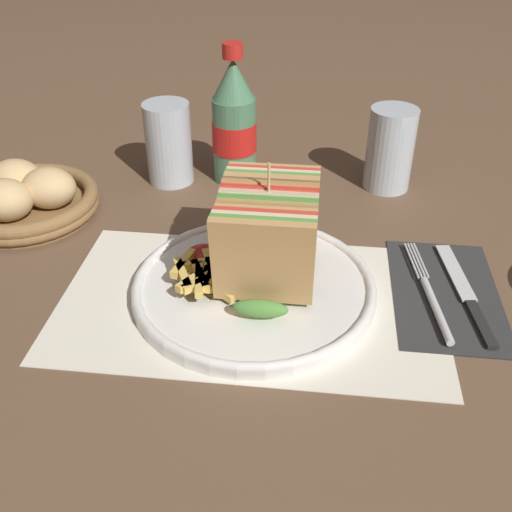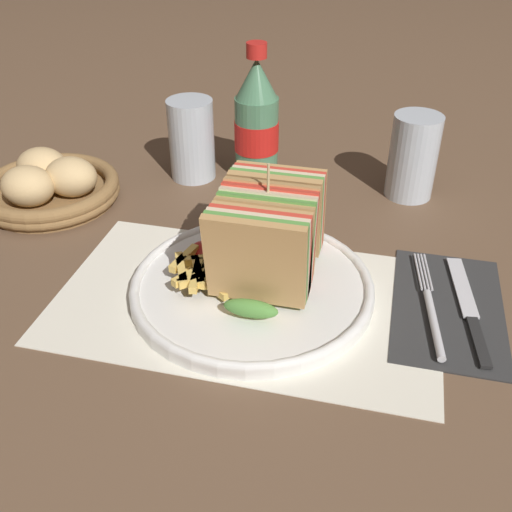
{
  "view_description": "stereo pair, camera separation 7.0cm",
  "coord_description": "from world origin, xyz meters",
  "px_view_note": "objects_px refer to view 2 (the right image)",
  "views": [
    {
      "loc": [
        0.05,
        -0.54,
        0.44
      ],
      "look_at": [
        -0.01,
        0.04,
        0.04
      ],
      "focal_mm": 42.0,
      "sensor_mm": 36.0,
      "label": 1
    },
    {
      "loc": [
        0.12,
        -0.53,
        0.44
      ],
      "look_at": [
        -0.01,
        0.04,
        0.04
      ],
      "focal_mm": 42.0,
      "sensor_mm": 36.0,
      "label": 2
    }
  ],
  "objects_px": {
    "glass_far": "(192,140)",
    "bread_basket": "(49,186)",
    "club_sandwich": "(269,235)",
    "plate_main": "(252,286)",
    "knife": "(469,308)",
    "fork": "(432,310)",
    "glass_near": "(413,157)",
    "coke_bottle_near": "(257,124)"
  },
  "relations": [
    {
      "from": "glass_near",
      "to": "glass_far",
      "type": "relative_size",
      "value": 1.0
    },
    {
      "from": "plate_main",
      "to": "club_sandwich",
      "type": "distance_m",
      "value": 0.07
    },
    {
      "from": "club_sandwich",
      "to": "glass_far",
      "type": "height_order",
      "value": "club_sandwich"
    },
    {
      "from": "knife",
      "to": "plate_main",
      "type": "bearing_deg",
      "value": 177.42
    },
    {
      "from": "club_sandwich",
      "to": "glass_near",
      "type": "xyz_separation_m",
      "value": [
        0.16,
        0.27,
        -0.01
      ]
    },
    {
      "from": "club_sandwich",
      "to": "knife",
      "type": "distance_m",
      "value": 0.24
    },
    {
      "from": "knife",
      "to": "bread_basket",
      "type": "xyz_separation_m",
      "value": [
        -0.59,
        0.12,
        0.02
      ]
    },
    {
      "from": "knife",
      "to": "bread_basket",
      "type": "relative_size",
      "value": 0.95
    },
    {
      "from": "fork",
      "to": "club_sandwich",
      "type": "bearing_deg",
      "value": 168.96
    },
    {
      "from": "knife",
      "to": "bread_basket",
      "type": "distance_m",
      "value": 0.6
    },
    {
      "from": "glass_far",
      "to": "bread_basket",
      "type": "distance_m",
      "value": 0.22
    },
    {
      "from": "glass_near",
      "to": "glass_far",
      "type": "bearing_deg",
      "value": -177.0
    },
    {
      "from": "coke_bottle_near",
      "to": "knife",
      "type": "bearing_deg",
      "value": -40.86
    },
    {
      "from": "plate_main",
      "to": "fork",
      "type": "xyz_separation_m",
      "value": [
        0.21,
        0.01,
        -0.0
      ]
    },
    {
      "from": "fork",
      "to": "coke_bottle_near",
      "type": "height_order",
      "value": "coke_bottle_near"
    },
    {
      "from": "glass_near",
      "to": "bread_basket",
      "type": "xyz_separation_m",
      "value": [
        -0.51,
        -0.15,
        -0.04
      ]
    },
    {
      "from": "coke_bottle_near",
      "to": "glass_near",
      "type": "relative_size",
      "value": 1.69
    },
    {
      "from": "knife",
      "to": "bread_basket",
      "type": "height_order",
      "value": "bread_basket"
    },
    {
      "from": "glass_near",
      "to": "bread_basket",
      "type": "height_order",
      "value": "glass_near"
    },
    {
      "from": "club_sandwich",
      "to": "fork",
      "type": "height_order",
      "value": "club_sandwich"
    },
    {
      "from": "club_sandwich",
      "to": "bread_basket",
      "type": "height_order",
      "value": "club_sandwich"
    },
    {
      "from": "fork",
      "to": "glass_far",
      "type": "height_order",
      "value": "glass_far"
    },
    {
      "from": "club_sandwich",
      "to": "plate_main",
      "type": "bearing_deg",
      "value": -130.73
    },
    {
      "from": "club_sandwich",
      "to": "coke_bottle_near",
      "type": "distance_m",
      "value": 0.29
    },
    {
      "from": "fork",
      "to": "glass_near",
      "type": "bearing_deg",
      "value": 89.11
    },
    {
      "from": "coke_bottle_near",
      "to": "bread_basket",
      "type": "distance_m",
      "value": 0.32
    },
    {
      "from": "fork",
      "to": "glass_near",
      "type": "distance_m",
      "value": 0.29
    },
    {
      "from": "fork",
      "to": "glass_far",
      "type": "distance_m",
      "value": 0.46
    },
    {
      "from": "knife",
      "to": "glass_near",
      "type": "xyz_separation_m",
      "value": [
        -0.08,
        0.27,
        0.06
      ]
    },
    {
      "from": "club_sandwich",
      "to": "bread_basket",
      "type": "distance_m",
      "value": 0.38
    },
    {
      "from": "plate_main",
      "to": "coke_bottle_near",
      "type": "xyz_separation_m",
      "value": [
        -0.06,
        0.29,
        0.08
      ]
    },
    {
      "from": "glass_far",
      "to": "fork",
      "type": "bearing_deg",
      "value": -35.89
    },
    {
      "from": "club_sandwich",
      "to": "knife",
      "type": "bearing_deg",
      "value": 1.17
    },
    {
      "from": "knife",
      "to": "glass_far",
      "type": "bearing_deg",
      "value": 140.65
    },
    {
      "from": "fork",
      "to": "glass_near",
      "type": "height_order",
      "value": "glass_near"
    },
    {
      "from": "glass_near",
      "to": "fork",
      "type": "bearing_deg",
      "value": -83.07
    },
    {
      "from": "coke_bottle_near",
      "to": "bread_basket",
      "type": "xyz_separation_m",
      "value": [
        -0.28,
        -0.15,
        -0.07
      ]
    },
    {
      "from": "glass_far",
      "to": "bread_basket",
      "type": "xyz_separation_m",
      "value": [
        -0.18,
        -0.13,
        -0.04
      ]
    },
    {
      "from": "glass_near",
      "to": "bread_basket",
      "type": "relative_size",
      "value": 0.62
    },
    {
      "from": "glass_near",
      "to": "bread_basket",
      "type": "bearing_deg",
      "value": -164.23
    },
    {
      "from": "club_sandwich",
      "to": "coke_bottle_near",
      "type": "height_order",
      "value": "coke_bottle_near"
    },
    {
      "from": "plate_main",
      "to": "glass_far",
      "type": "xyz_separation_m",
      "value": [
        -0.16,
        0.27,
        0.05
      ]
    }
  ]
}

